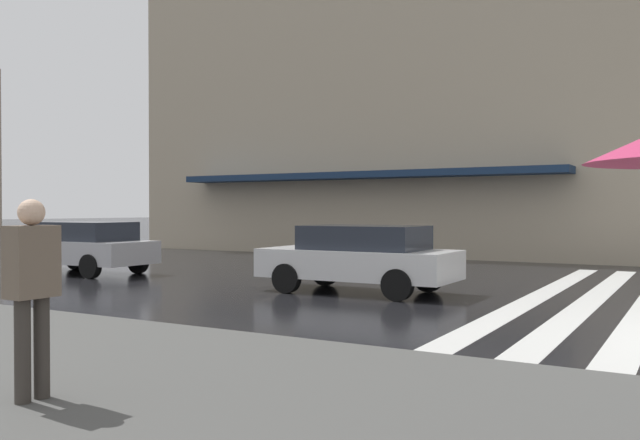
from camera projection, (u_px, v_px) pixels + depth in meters
name	position (u px, v px, depth m)	size (l,w,h in m)	color
car_silver	(83.00, 246.00, 18.19)	(1.85, 4.10, 1.41)	#B7B7BC
car_white	(360.00, 257.00, 14.04)	(1.85, 4.10, 1.41)	silver
pedestrian_approaching_kerb	(32.00, 282.00, 5.57)	(0.41, 0.25, 1.68)	#6B5B4C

